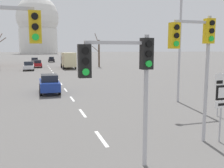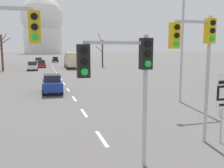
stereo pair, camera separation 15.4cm
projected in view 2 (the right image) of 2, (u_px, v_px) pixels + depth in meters
name	position (u px, v px, depth m)	size (l,w,h in m)	color
lane_stripe_1	(102.00, 138.00, 10.62)	(0.16, 2.00, 0.01)	silver
lane_stripe_2	(84.00, 113.00, 14.90)	(0.16, 2.00, 0.01)	silver
lane_stripe_3	(74.00, 99.00, 19.19)	(0.16, 2.00, 0.01)	silver
lane_stripe_4	(68.00, 90.00, 23.48)	(0.16, 2.00, 0.01)	silver
lane_stripe_5	(64.00, 84.00, 27.77)	(0.16, 2.00, 0.01)	silver
lane_stripe_6	(61.00, 79.00, 32.05)	(0.16, 2.00, 0.01)	silver
lane_stripe_7	(58.00, 76.00, 36.34)	(0.16, 2.00, 0.01)	silver
lane_stripe_8	(57.00, 73.00, 40.63)	(0.16, 2.00, 0.01)	silver
lane_stripe_9	(55.00, 71.00, 44.92)	(0.16, 2.00, 0.01)	silver
lane_stripe_10	(54.00, 69.00, 49.20)	(0.16, 2.00, 0.01)	silver
lane_stripe_11	(53.00, 67.00, 53.49)	(0.16, 2.00, 0.01)	silver
lane_stripe_12	(52.00, 66.00, 57.78)	(0.16, 2.00, 0.01)	silver
traffic_signal_near_right	(197.00, 48.00, 9.60)	(1.88, 0.34, 5.06)	#B2B2B7
traffic_signal_centre_tall	(124.00, 69.00, 7.53)	(2.30, 0.34, 4.21)	#B2B2B7
route_sign_post	(223.00, 103.00, 9.94)	(0.60, 0.08, 2.41)	#B2B2B7
speed_limit_sign	(221.00, 87.00, 13.85)	(0.60, 0.08, 2.49)	#B2B2B7
street_lamp_right	(176.00, 35.00, 17.23)	(2.59, 0.36, 7.65)	#B2B2B7
sedan_near_left	(39.00, 61.00, 65.90)	(1.93, 4.16, 1.67)	slate
sedan_near_right	(52.00, 83.00, 21.78)	(1.69, 4.20, 1.63)	navy
sedan_mid_centre	(70.00, 63.00, 56.55)	(1.87, 4.35, 1.63)	#B7B7BC
sedan_far_left	(33.00, 66.00, 45.69)	(1.86, 4.49, 1.61)	silver
sedan_far_right	(55.00, 59.00, 75.15)	(1.73, 4.40, 1.61)	black
sedan_distant_centre	(42.00, 64.00, 53.05)	(1.72, 4.43, 1.57)	maroon
delivery_truck	(72.00, 60.00, 50.05)	(2.44, 7.20, 3.14)	#333842
bare_tree_left_near	(1.00, 51.00, 43.19)	(3.76, 1.80, 6.62)	brown
bare_tree_right_near	(102.00, 52.00, 53.72)	(1.60, 2.10, 7.19)	brown
capitol_dome	(42.00, 25.00, 224.22)	(37.15, 37.15, 52.47)	silver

